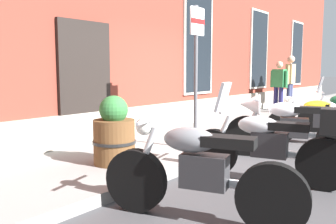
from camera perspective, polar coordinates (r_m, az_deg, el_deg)
name	(u,v)px	position (r m, az deg, el deg)	size (l,w,h in m)	color
ground_plane	(245,151)	(6.60, 12.12, -6.13)	(140.00, 140.00, 0.00)	#38383A
sidewalk	(193,140)	(7.14, 4.05, -4.43)	(30.80, 2.24, 0.14)	slate
motorcycle_grey_naked	(198,172)	(3.46, 4.75, -9.55)	(0.77, 1.96, 0.99)	black
motorcycle_silver_touring	(274,142)	(4.75, 16.62, -4.66)	(0.82, 2.01, 1.29)	black
motorcycle_white_sport	(286,124)	(6.16, 18.31, -1.82)	(0.90, 2.04, 1.06)	black
motorcycle_yellow_naked	(321,120)	(7.58, 23.27, -1.25)	(0.83, 2.09, 0.93)	black
pedestrian_striped_shirt	(279,84)	(11.56, 17.26, 4.28)	(0.27, 0.58, 1.57)	#1E1E4C
pedestrian_tan_coat	(290,80)	(12.10, 18.92, 4.91)	(0.59, 0.24, 1.76)	#2D3351
parking_sign	(196,57)	(5.92, 4.54, 8.71)	(0.36, 0.07, 2.34)	#4C4C51
barrel_planter	(114,135)	(5.06, -8.60, -3.60)	(0.61, 0.61, 0.96)	brown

